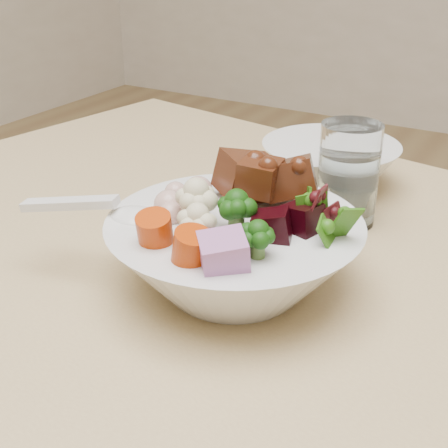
# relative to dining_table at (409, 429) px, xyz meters

# --- Properties ---
(dining_table) EXTENTS (1.58, 1.07, 0.68)m
(dining_table) POSITION_rel_dining_table_xyz_m (0.00, 0.00, 0.00)
(dining_table) COLOR tan
(dining_table) RESTS_ON ground
(food_bowl) EXTENTS (0.23, 0.23, 0.12)m
(food_bowl) POSITION_rel_dining_table_xyz_m (-0.18, 0.02, 0.11)
(food_bowl) COLOR silver
(food_bowl) RESTS_ON dining_table
(soup_spoon) EXTENTS (0.14, 0.06, 0.03)m
(soup_spoon) POSITION_rel_dining_table_xyz_m (-0.28, -0.02, 0.14)
(soup_spoon) COLOR silver
(soup_spoon) RESTS_ON food_bowl
(water_glass) EXTENTS (0.07, 0.07, 0.11)m
(water_glass) POSITION_rel_dining_table_xyz_m (-0.14, 0.21, 0.12)
(water_glass) COLOR white
(water_glass) RESTS_ON dining_table
(side_bowl) EXTENTS (0.17, 0.17, 0.06)m
(side_bowl) POSITION_rel_dining_table_xyz_m (-0.19, 0.29, 0.10)
(side_bowl) COLOR silver
(side_bowl) RESTS_ON dining_table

